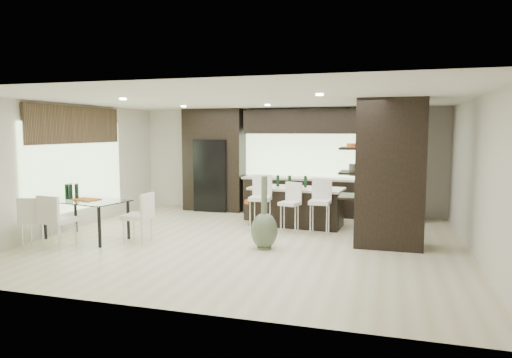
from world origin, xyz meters
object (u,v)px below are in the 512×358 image
(dining_table, at_px, (87,220))
(chair_end, at_px, (137,220))
(stool_mid, at_px, (290,212))
(chair_far, at_px, (36,224))
(chair_near, at_px, (59,224))
(stool_right, at_px, (320,212))
(kitchen_island, at_px, (296,207))
(stool_left, at_px, (260,209))
(bench, at_px, (271,211))
(floor_vase, at_px, (264,213))

(dining_table, height_order, chair_end, chair_end)
(stool_mid, bearing_deg, chair_far, -132.99)
(chair_near, distance_m, chair_end, 1.37)
(stool_right, bearing_deg, dining_table, -155.53)
(stool_right, xyz_separation_m, chair_near, (-4.34, -2.45, -0.01))
(kitchen_island, distance_m, stool_left, 0.99)
(bench, bearing_deg, chair_end, -104.01)
(stool_mid, bearing_deg, kitchen_island, 106.79)
(chair_far, bearing_deg, stool_mid, 9.97)
(stool_mid, bearing_deg, stool_left, -160.93)
(bench, distance_m, floor_vase, 2.52)
(stool_right, height_order, chair_end, stool_right)
(floor_vase, distance_m, chair_end, 2.44)
(stool_left, bearing_deg, chair_end, -141.66)
(stool_mid, bearing_deg, chair_end, -130.06)
(chair_near, relative_size, chair_far, 1.06)
(floor_vase, relative_size, chair_far, 1.53)
(stool_mid, xyz_separation_m, bench, (-0.65, 1.01, -0.18))
(dining_table, bearing_deg, kitchen_island, 43.89)
(kitchen_island, xyz_separation_m, stool_right, (0.63, -0.75, 0.03))
(chair_far, bearing_deg, bench, 23.91)
(floor_vase, xyz_separation_m, chair_near, (-3.55, -1.04, -0.20))
(kitchen_island, distance_m, chair_far, 5.28)
(kitchen_island, relative_size, stool_mid, 2.44)
(stool_left, height_order, chair_end, stool_left)
(kitchen_island, bearing_deg, stool_mid, -85.25)
(dining_table, relative_size, chair_end, 1.83)
(stool_mid, height_order, floor_vase, floor_vase)
(stool_mid, xyz_separation_m, stool_right, (0.63, -0.02, 0.04))
(stool_left, height_order, bench, stool_left)
(bench, distance_m, chair_far, 4.97)
(stool_left, relative_size, chair_far, 1.11)
(kitchen_island, height_order, stool_left, stool_left)
(stool_mid, relative_size, chair_end, 0.96)
(stool_mid, relative_size, floor_vase, 0.64)
(stool_left, relative_size, bench, 0.76)
(stool_left, distance_m, chair_near, 3.93)
(kitchen_island, distance_m, floor_vase, 2.18)
(floor_vase, height_order, chair_near, floor_vase)
(chair_far, bearing_deg, kitchen_island, 16.83)
(bench, bearing_deg, stool_right, -16.88)
(stool_left, relative_size, dining_table, 0.59)
(bench, distance_m, chair_end, 3.32)
(stool_mid, relative_size, chair_near, 0.93)
(kitchen_island, xyz_separation_m, floor_vase, (-0.16, -2.16, 0.23))
(stool_mid, relative_size, chair_far, 0.98)
(dining_table, xyz_separation_m, chair_near, (0.00, -0.78, 0.07))
(dining_table, relative_size, chair_near, 1.77)
(stool_mid, bearing_deg, floor_vase, -79.70)
(floor_vase, bearing_deg, chair_far, -165.84)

